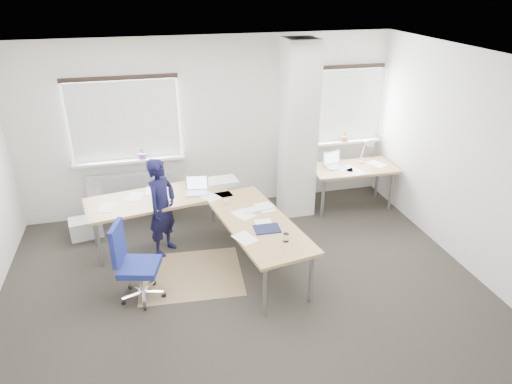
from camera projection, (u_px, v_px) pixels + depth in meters
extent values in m
plane|color=#292621|center=(246.00, 292.00, 5.71)|extent=(6.00, 6.00, 0.00)
cube|color=silver|center=(210.00, 126.00, 7.30)|extent=(6.00, 0.04, 2.80)
cube|color=silver|center=(333.00, 353.00, 2.92)|extent=(6.00, 0.04, 2.80)
cube|color=silver|center=(475.00, 166.00, 5.78)|extent=(0.04, 5.00, 2.80)
cube|color=white|center=(244.00, 63.00, 4.51)|extent=(6.00, 5.00, 0.04)
cube|color=silver|center=(298.00, 131.00, 7.11)|extent=(0.50, 0.50, 2.78)
cube|color=white|center=(125.00, 120.00, 6.90)|extent=(1.60, 0.04, 1.20)
cube|color=white|center=(125.00, 121.00, 6.86)|extent=(1.60, 0.02, 1.20)
cube|color=white|center=(130.00, 160.00, 7.10)|extent=(1.70, 0.20, 0.04)
cube|color=white|center=(345.00, 105.00, 7.69)|extent=(1.20, 0.04, 1.20)
cube|color=white|center=(346.00, 106.00, 7.66)|extent=(1.20, 0.02, 1.20)
cube|color=white|center=(343.00, 141.00, 7.90)|extent=(1.30, 0.20, 0.04)
cube|color=silver|center=(134.00, 190.00, 7.35)|extent=(1.40, 0.10, 0.60)
cylinder|color=#6F3B82|center=(142.00, 156.00, 7.10)|extent=(0.12, 0.12, 0.08)
imported|color=#2E5C25|center=(142.00, 153.00, 7.08)|extent=(0.09, 0.06, 0.17)
cylinder|color=#984E3A|center=(344.00, 138.00, 7.86)|extent=(0.12, 0.12, 0.08)
imported|color=#2E5C25|center=(344.00, 136.00, 7.84)|extent=(0.09, 0.07, 0.17)
cube|color=olive|center=(191.00, 275.00, 6.04)|extent=(1.41, 1.22, 0.01)
cube|color=white|center=(86.00, 227.00, 6.89)|extent=(0.52, 0.40, 0.28)
cube|color=olive|center=(158.00, 198.00, 6.50)|extent=(2.11, 1.13, 0.04)
cube|color=olive|center=(257.00, 222.00, 5.88)|extent=(1.13, 2.11, 0.04)
cylinder|color=gray|center=(99.00, 244.00, 6.08)|extent=(0.05, 0.05, 0.69)
cylinder|color=gray|center=(94.00, 224.00, 6.57)|extent=(0.05, 0.05, 0.69)
cylinder|color=gray|center=(212.00, 201.00, 7.23)|extent=(0.05, 0.05, 0.69)
cylinder|color=gray|center=(265.00, 291.00, 5.19)|extent=(0.05, 0.05, 0.69)
cylinder|color=gray|center=(311.00, 278.00, 5.41)|extent=(0.05, 0.05, 0.69)
cylinder|color=gray|center=(250.00, 212.00, 6.89)|extent=(0.05, 0.05, 0.69)
cube|color=#B7B7BC|center=(197.00, 193.00, 6.60)|extent=(0.36, 0.28, 0.01)
cube|color=#B7B7BC|center=(197.00, 182.00, 6.66)|extent=(0.33, 0.09, 0.22)
cube|color=silver|center=(197.00, 182.00, 6.66)|extent=(0.29, 0.08, 0.19)
cube|color=white|center=(258.00, 209.00, 6.15)|extent=(0.46, 0.22, 0.02)
cube|color=#121733|center=(267.00, 229.00, 5.67)|extent=(0.33, 0.25, 0.01)
cube|color=beige|center=(222.00, 182.00, 6.89)|extent=(0.48, 0.36, 0.07)
imported|color=white|center=(226.00, 202.00, 6.28)|extent=(0.07, 0.07, 0.07)
cylinder|color=silver|center=(286.00, 238.00, 5.40)|extent=(0.07, 0.07, 0.10)
cube|color=olive|center=(353.00, 168.00, 7.52)|extent=(1.41, 0.73, 0.04)
cylinder|color=gray|center=(323.00, 198.00, 7.33)|extent=(0.05, 0.05, 0.69)
cylinder|color=gray|center=(391.00, 191.00, 7.58)|extent=(0.05, 0.05, 0.69)
cylinder|color=gray|center=(313.00, 185.00, 7.77)|extent=(0.05, 0.05, 0.69)
cylinder|color=gray|center=(377.00, 179.00, 8.01)|extent=(0.05, 0.05, 0.69)
cube|color=#B7B7BC|center=(335.00, 166.00, 7.51)|extent=(0.37, 0.30, 0.01)
cube|color=#B7B7BC|center=(331.00, 158.00, 7.56)|extent=(0.33, 0.12, 0.22)
cube|color=silver|center=(331.00, 158.00, 7.56)|extent=(0.29, 0.10, 0.19)
cylinder|color=silver|center=(362.00, 162.00, 7.68)|extent=(0.10, 0.10, 0.02)
cylinder|color=silver|center=(363.00, 151.00, 7.60)|extent=(0.02, 0.16, 0.38)
cylinder|color=silver|center=(367.00, 141.00, 7.40)|extent=(0.02, 0.29, 0.13)
cone|color=silver|center=(371.00, 145.00, 7.29)|extent=(0.14, 0.16, 0.17)
cube|color=navy|center=(140.00, 267.00, 5.43)|extent=(0.55, 0.55, 0.08)
cube|color=navy|center=(118.00, 243.00, 5.29)|extent=(0.16, 0.39, 0.49)
cylinder|color=silver|center=(141.00, 280.00, 5.51)|extent=(0.06, 0.06, 0.33)
cylinder|color=black|center=(164.00, 295.00, 5.60)|extent=(0.06, 0.04, 0.06)
cylinder|color=black|center=(154.00, 283.00, 5.82)|extent=(0.06, 0.06, 0.06)
cylinder|color=black|center=(130.00, 287.00, 5.75)|extent=(0.06, 0.06, 0.06)
cylinder|color=black|center=(124.00, 302.00, 5.48)|extent=(0.06, 0.05, 0.06)
cylinder|color=black|center=(145.00, 308.00, 5.39)|extent=(0.03, 0.06, 0.06)
imported|color=black|center=(162.00, 207.00, 6.26)|extent=(0.58, 0.62, 1.42)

